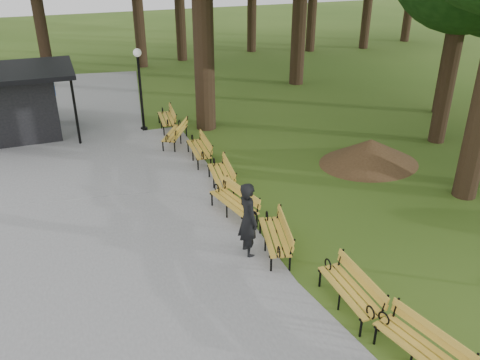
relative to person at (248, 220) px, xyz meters
name	(u,v)px	position (x,y,z in m)	size (l,w,h in m)	color
ground	(300,278)	(0.73, -1.35, -0.96)	(100.00, 100.00, 0.00)	#375719
path	(103,246)	(-3.27, 1.65, -0.93)	(12.00, 38.00, 0.06)	gray
person	(248,220)	(0.00, 0.00, 0.00)	(0.70, 0.46, 1.93)	black
kiosk	(12,103)	(-5.23, 10.97, 0.37)	(4.26, 3.70, 2.67)	black
lamp_post	(139,73)	(-0.46, 9.76, 1.39)	(0.32, 0.32, 3.28)	black
dirt_mound	(370,151)	(6.03, 3.43, -0.52)	(2.97, 2.97, 0.89)	#47301C
bench_1	(421,349)	(1.41, -4.46, -0.52)	(1.90, 0.64, 0.88)	gold
bench_2	(349,290)	(1.16, -2.61, -0.52)	(1.90, 0.64, 0.88)	gold
bench_3	(274,237)	(0.63, -0.17, -0.52)	(1.90, 0.64, 0.88)	gold
bench_4	(234,203)	(0.34, 1.81, -0.52)	(1.90, 0.64, 0.88)	gold
bench_5	(221,176)	(0.61, 3.58, -0.52)	(1.90, 0.64, 0.88)	gold
bench_6	(199,149)	(0.65, 5.88, -0.52)	(1.90, 0.64, 0.88)	gold
bench_7	(175,133)	(0.29, 7.72, -0.52)	(1.90, 0.64, 0.88)	gold
bench_8	(166,119)	(0.43, 9.49, -0.52)	(1.90, 0.64, 0.88)	gold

